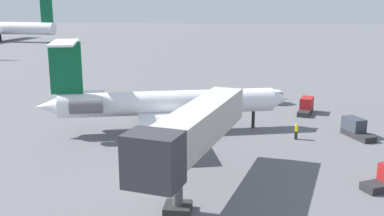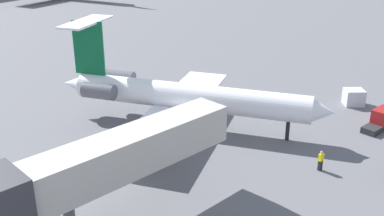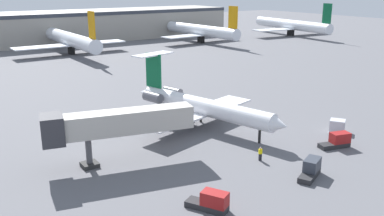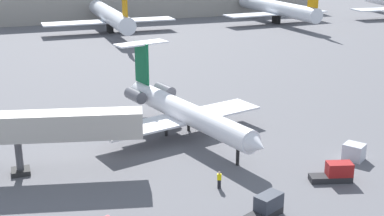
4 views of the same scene
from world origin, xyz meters
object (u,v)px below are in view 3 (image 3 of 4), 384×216
jet_bridge (110,124)px  parked_airliner_centre (71,40)px  baggage_tug_lead (337,141)px  baggage_tug_spare (311,169)px  parked_airliner_east_mid (201,31)px  regional_jet (199,105)px  ground_crew_marshaller (260,154)px  baggage_tug_trailing (211,202)px  cargo_container_uld (337,126)px  parked_airliner_east_end (292,25)px

jet_bridge → parked_airliner_centre: 82.50m
jet_bridge → parked_airliner_centre: size_ratio=0.45×
baggage_tug_lead → baggage_tug_spare: size_ratio=1.00×
jet_bridge → parked_airliner_east_mid: 104.18m
regional_jet → jet_bridge: regional_jet is taller
ground_crew_marshaller → regional_jet: bearing=85.3°
baggage_tug_lead → baggage_tug_trailing: bearing=-171.1°
baggage_tug_lead → parked_airliner_centre: size_ratio=0.11×
jet_bridge → baggage_tug_spare: 22.70m
regional_jet → jet_bridge: bearing=-161.7°
baggage_tug_trailing → parked_airliner_centre: (18.81, 94.32, 3.41)m
baggage_tug_trailing → baggage_tug_spare: 13.21m
regional_jet → baggage_tug_trailing: bearing=-122.3°
regional_jet → ground_crew_marshaller: bearing=-94.7°
cargo_container_uld → baggage_tug_spare: bearing=-151.9°
parked_airliner_east_end → baggage_tug_lead: bearing=-134.0°
ground_crew_marshaller → baggage_tug_trailing: bearing=-153.0°
baggage_tug_spare → cargo_container_uld: 16.17m
regional_jet → baggage_tug_spare: regional_jet is taller
baggage_tug_trailing → baggage_tug_spare: bearing=-1.2°
ground_crew_marshaller → baggage_tug_spare: size_ratio=0.40×
baggage_tug_lead → baggage_tug_trailing: same height
baggage_tug_lead → parked_airliner_east_mid: size_ratio=0.12×
regional_jet → baggage_tug_lead: size_ratio=6.25×
baggage_tug_spare → parked_airliner_east_end: bearing=44.2°
baggage_tug_spare → parked_airliner_east_end: (93.14, 90.64, 3.37)m
jet_bridge → baggage_tug_spare: bearing=-42.5°
regional_jet → baggage_tug_lead: (9.91, -16.57, -2.39)m
baggage_tug_lead → baggage_tug_spare: (-9.40, -3.83, 0.00)m
regional_jet → jet_bridge: 16.89m
ground_crew_marshaller → parked_airliner_east_mid: parked_airliner_east_mid is taller
cargo_container_uld → parked_airliner_east_end: parked_airliner_east_end is taller
baggage_tug_spare → parked_airliner_east_mid: 107.22m
ground_crew_marshaller → baggage_tug_spare: baggage_tug_spare is taller
jet_bridge → parked_airliner_centre: (22.07, 79.49, -0.59)m
ground_crew_marshaller → parked_airliner_centre: 88.79m
ground_crew_marshaller → baggage_tug_spare: (1.66, -6.17, -0.02)m
ground_crew_marshaller → cargo_container_uld: size_ratio=0.64×
regional_jet → cargo_container_uld: 19.68m
regional_jet → cargo_container_uld: (14.77, -12.79, -2.36)m
baggage_tug_lead → parked_airliner_east_end: parked_airliner_east_end is taller
jet_bridge → parked_airliner_east_end: (109.61, 75.53, -0.64)m
parked_airliner_centre → jet_bridge: bearing=-105.5°
baggage_tug_lead → cargo_container_uld: (4.86, 3.77, 0.03)m
regional_jet → parked_airliner_east_mid: size_ratio=0.73×
cargo_container_uld → parked_airliner_centre: parked_airliner_centre is taller
baggage_tug_lead → cargo_container_uld: baggage_tug_lead is taller
regional_jet → parked_airliner_centre: bearing=85.3°
parked_airliner_centre → parked_airliner_east_end: 87.62m
baggage_tug_trailing → parked_airliner_east_end: (106.35, 90.37, 3.37)m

